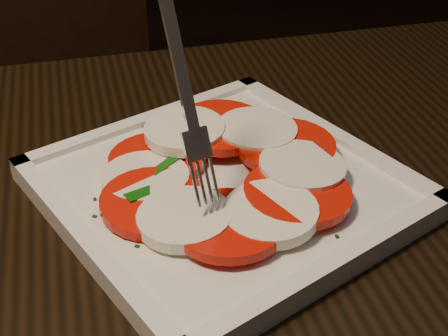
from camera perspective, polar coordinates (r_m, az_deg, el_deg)
name	(u,v)px	position (r m, az deg, el deg)	size (l,w,h in m)	color
chair	(55,74)	(1.29, -15.18, 8.31)	(0.43, 0.43, 0.93)	black
plate	(224,190)	(0.54, 0.00, -1.99)	(0.27, 0.27, 0.01)	white
caprese_salad	(224,172)	(0.52, 0.00, -0.35)	(0.23, 0.22, 0.03)	red
fork	(177,75)	(0.46, -4.36, 8.45)	(0.03, 0.07, 0.18)	white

